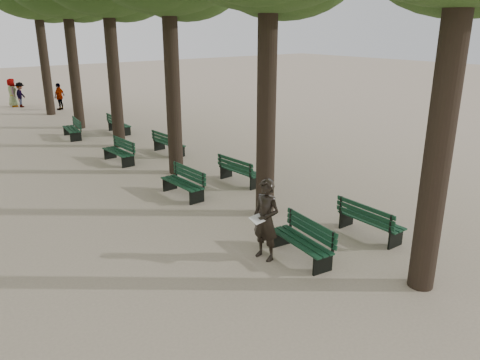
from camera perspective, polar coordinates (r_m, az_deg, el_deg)
ground at (r=10.70m, az=7.46°, el=-10.78°), size 120.00×120.00×0.00m
bench_left_0 at (r=11.05m, az=7.44°, el=-8.20°), size 0.80×1.86×0.92m
bench_left_1 at (r=14.91m, az=-7.00°, el=-1.01°), size 0.62×1.82×0.92m
bench_left_2 at (r=19.08m, az=-14.57°, el=2.85°), size 0.64×1.82×0.92m
bench_left_3 at (r=23.99m, az=-19.78°, el=5.46°), size 0.80×1.86×0.92m
bench_right_0 at (r=12.51m, az=15.56°, el=-5.47°), size 0.60×1.81×0.92m
bench_right_1 at (r=16.06m, az=0.09°, el=0.56°), size 0.67×1.83×0.92m
bench_right_2 at (r=20.04m, az=-8.64°, el=3.97°), size 0.65×1.82×0.92m
bench_right_3 at (r=24.45m, az=-14.50°, el=6.20°), size 0.62×1.81×0.92m
man_with_map at (r=10.70m, az=3.17°, el=-4.88°), size 0.69×0.83×1.93m
pedestrian_c at (r=32.41m, az=-21.15°, el=9.47°), size 0.99×0.89×1.70m
pedestrian_b at (r=34.48m, az=-25.17°, el=9.38°), size 0.85×1.06×1.63m
pedestrian_d at (r=34.95m, az=-26.01°, el=9.55°), size 0.49×0.94×1.85m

